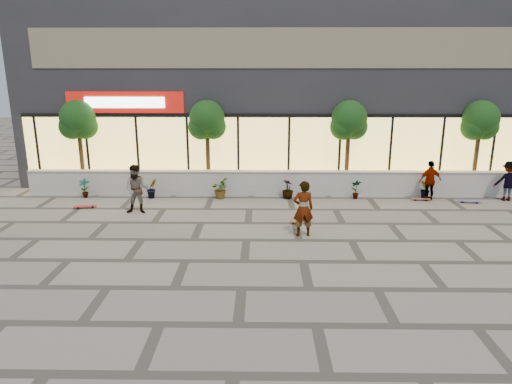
{
  "coord_description": "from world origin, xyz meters",
  "views": [
    {
      "loc": [
        -1.14,
        -11.67,
        5.09
      ],
      "look_at": [
        -1.35,
        2.57,
        1.3
      ],
      "focal_mm": 32.0,
      "sensor_mm": 36.0,
      "label": 1
    }
  ],
  "objects_px": {
    "tree_midwest": "(207,122)",
    "tree_east": "(480,123)",
    "tree_west": "(78,122)",
    "skateboard_left": "(85,206)",
    "skateboard_right_far": "(470,201)",
    "skateboard_center": "(300,219)",
    "skateboard_right_near": "(421,199)",
    "skater_right_near": "(430,181)",
    "skater_right_far": "(508,181)",
    "tree_mideast": "(349,123)",
    "skater_left": "(137,189)",
    "skater_center": "(303,209)"
  },
  "relations": [
    {
      "from": "tree_west",
      "to": "skater_right_far",
      "type": "xyz_separation_m",
      "value": [
        17.75,
        -1.4,
        -2.18
      ]
    },
    {
      "from": "skater_right_far",
      "to": "skateboard_right_far",
      "type": "xyz_separation_m",
      "value": [
        -1.63,
        -0.42,
        -0.72
      ]
    },
    {
      "from": "skateboard_center",
      "to": "skater_left",
      "type": "bearing_deg",
      "value": 122.24
    },
    {
      "from": "tree_midwest",
      "to": "skateboard_left",
      "type": "distance_m",
      "value": 5.97
    },
    {
      "from": "skater_center",
      "to": "skater_left",
      "type": "relative_size",
      "value": 0.99
    },
    {
      "from": "skater_right_near",
      "to": "skateboard_right_near",
      "type": "bearing_deg",
      "value": 5.64
    },
    {
      "from": "tree_west",
      "to": "tree_midwest",
      "type": "bearing_deg",
      "value": 0.0
    },
    {
      "from": "skater_right_near",
      "to": "skater_right_far",
      "type": "distance_m",
      "value": 3.13
    },
    {
      "from": "skater_center",
      "to": "skater_right_far",
      "type": "relative_size",
      "value": 1.11
    },
    {
      "from": "skateboard_center",
      "to": "skateboard_right_near",
      "type": "bearing_deg",
      "value": -21.06
    },
    {
      "from": "tree_west",
      "to": "tree_mideast",
      "type": "height_order",
      "value": "same"
    },
    {
      "from": "skater_right_far",
      "to": "skateboard_right_far",
      "type": "height_order",
      "value": "skater_right_far"
    },
    {
      "from": "tree_midwest",
      "to": "skateboard_left",
      "type": "bearing_deg",
      "value": -148.37
    },
    {
      "from": "skater_right_far",
      "to": "skateboard_center",
      "type": "height_order",
      "value": "skater_right_far"
    },
    {
      "from": "skateboard_right_far",
      "to": "tree_west",
      "type": "bearing_deg",
      "value": -177.82
    },
    {
      "from": "tree_midwest",
      "to": "tree_east",
      "type": "distance_m",
      "value": 11.5
    },
    {
      "from": "tree_east",
      "to": "skater_right_near",
      "type": "height_order",
      "value": "tree_east"
    },
    {
      "from": "tree_mideast",
      "to": "skateboard_right_near",
      "type": "relative_size",
      "value": 5.25
    },
    {
      "from": "skateboard_right_far",
      "to": "skater_right_far",
      "type": "bearing_deg",
      "value": 22.9
    },
    {
      "from": "skater_right_far",
      "to": "skateboard_center",
      "type": "relative_size",
      "value": 2.03
    },
    {
      "from": "skateboard_center",
      "to": "tree_east",
      "type": "bearing_deg",
      "value": -20.7
    },
    {
      "from": "tree_west",
      "to": "tree_midwest",
      "type": "height_order",
      "value": "same"
    },
    {
      "from": "tree_midwest",
      "to": "skater_right_near",
      "type": "height_order",
      "value": "tree_midwest"
    },
    {
      "from": "skater_center",
      "to": "tree_mideast",
      "type": "bearing_deg",
      "value": -120.07
    },
    {
      "from": "skater_right_near",
      "to": "skateboard_right_far",
      "type": "height_order",
      "value": "skater_right_near"
    },
    {
      "from": "skateboard_left",
      "to": "skateboard_right_far",
      "type": "bearing_deg",
      "value": -12.67
    },
    {
      "from": "skateboard_left",
      "to": "skateboard_right_far",
      "type": "xyz_separation_m",
      "value": [
        15.06,
        0.92,
        -0.0
      ]
    },
    {
      "from": "skateboard_center",
      "to": "skateboard_right_near",
      "type": "height_order",
      "value": "skateboard_center"
    },
    {
      "from": "skater_center",
      "to": "skateboard_right_far",
      "type": "xyz_separation_m",
      "value": [
        6.97,
        3.81,
        -0.81
      ]
    },
    {
      "from": "skater_right_near",
      "to": "skateboard_center",
      "type": "xyz_separation_m",
      "value": [
        -5.46,
        -2.83,
        -0.72
      ]
    },
    {
      "from": "tree_midwest",
      "to": "skater_left",
      "type": "height_order",
      "value": "tree_midwest"
    },
    {
      "from": "skater_right_far",
      "to": "skateboard_left",
      "type": "bearing_deg",
      "value": 13.57
    },
    {
      "from": "skateboard_left",
      "to": "skater_left",
      "type": "bearing_deg",
      "value": -31.16
    },
    {
      "from": "tree_west",
      "to": "skater_right_far",
      "type": "distance_m",
      "value": 17.94
    },
    {
      "from": "skater_right_far",
      "to": "skateboard_right_far",
      "type": "bearing_deg",
      "value": 23.28
    },
    {
      "from": "skateboard_left",
      "to": "tree_midwest",
      "type": "bearing_deg",
      "value": 15.47
    },
    {
      "from": "skater_right_far",
      "to": "skateboard_left",
      "type": "distance_m",
      "value": 16.76
    },
    {
      "from": "tree_west",
      "to": "skateboard_left",
      "type": "xyz_separation_m",
      "value": [
        1.06,
        -2.73,
        -2.9
      ]
    },
    {
      "from": "skater_right_near",
      "to": "skater_right_far",
      "type": "xyz_separation_m",
      "value": [
        3.13,
        0.0,
        -0.01
      ]
    },
    {
      "from": "tree_east",
      "to": "skateboard_left",
      "type": "relative_size",
      "value": 4.37
    },
    {
      "from": "tree_mideast",
      "to": "skateboard_left",
      "type": "xyz_separation_m",
      "value": [
        -10.44,
        -2.73,
        -2.9
      ]
    },
    {
      "from": "tree_east",
      "to": "tree_west",
      "type": "bearing_deg",
      "value": 180.0
    },
    {
      "from": "skater_center",
      "to": "tree_west",
      "type": "bearing_deg",
      "value": -38.98
    },
    {
      "from": "skater_center",
      "to": "skateboard_right_near",
      "type": "xyz_separation_m",
      "value": [
        5.15,
        4.13,
        -0.82
      ]
    },
    {
      "from": "tree_midwest",
      "to": "skater_right_near",
      "type": "xyz_separation_m",
      "value": [
        9.13,
        -1.4,
        -2.17
      ]
    },
    {
      "from": "tree_west",
      "to": "skateboard_left",
      "type": "bearing_deg",
      "value": -68.81
    },
    {
      "from": "tree_west",
      "to": "skateboard_center",
      "type": "relative_size",
      "value": 4.93
    },
    {
      "from": "tree_midwest",
      "to": "tree_east",
      "type": "relative_size",
      "value": 1.0
    },
    {
      "from": "skateboard_center",
      "to": "skateboard_right_far",
      "type": "relative_size",
      "value": 0.92
    },
    {
      "from": "skater_right_far",
      "to": "skateboard_left",
      "type": "relative_size",
      "value": 1.8
    }
  ]
}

